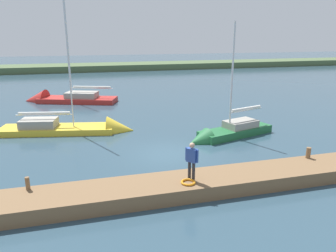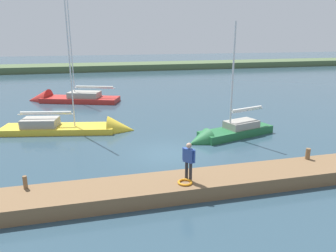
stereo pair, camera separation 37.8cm
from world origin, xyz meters
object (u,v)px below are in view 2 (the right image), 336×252
(life_ring_buoy, at_px, (185,182))
(person_on_dock, at_px, (189,159))
(sailboat_inner_slip, at_px, (79,130))
(sailboat_behind_pier, at_px, (65,100))
(mooring_post_near, at_px, (308,154))
(mooring_post_far, at_px, (25,182))
(sailboat_far_left, at_px, (227,135))

(life_ring_buoy, xyz_separation_m, person_on_dock, (-0.24, -0.27, 0.98))
(life_ring_buoy, relative_size, sailboat_inner_slip, 0.05)
(sailboat_behind_pier, bearing_deg, mooring_post_near, 141.24)
(mooring_post_near, height_order, life_ring_buoy, mooring_post_near)
(mooring_post_far, relative_size, sailboat_inner_slip, 0.05)
(sailboat_behind_pier, relative_size, person_on_dock, 6.61)
(sailboat_inner_slip, distance_m, sailboat_behind_pier, 12.03)
(sailboat_far_left, relative_size, person_on_dock, 4.85)
(mooring_post_near, bearing_deg, mooring_post_far, 0.00)
(sailboat_far_left, relative_size, sailboat_behind_pier, 0.73)
(mooring_post_far, distance_m, sailboat_far_left, 13.65)
(life_ring_buoy, distance_m, sailboat_inner_slip, 12.51)
(sailboat_far_left, height_order, person_on_dock, sailboat_far_left)
(life_ring_buoy, distance_m, sailboat_far_left, 9.24)
(life_ring_buoy, distance_m, sailboat_behind_pier, 24.35)
(mooring_post_far, bearing_deg, person_on_dock, 172.40)
(sailboat_inner_slip, bearing_deg, person_on_dock, -55.28)
(mooring_post_far, xyz_separation_m, life_ring_buoy, (-6.73, 1.20, -0.23))
(mooring_post_far, bearing_deg, sailboat_inner_slip, -101.10)
(sailboat_inner_slip, distance_m, sailboat_far_left, 10.84)
(mooring_post_far, xyz_separation_m, sailboat_inner_slip, (-2.04, -10.39, -0.81))
(sailboat_behind_pier, distance_m, person_on_dock, 24.20)
(mooring_post_far, relative_size, sailboat_far_left, 0.07)
(mooring_post_near, bearing_deg, person_on_dock, 7.71)
(mooring_post_near, distance_m, mooring_post_far, 13.83)
(mooring_post_near, height_order, person_on_dock, person_on_dock)
(person_on_dock, bearing_deg, mooring_post_near, 148.77)
(mooring_post_far, relative_size, life_ring_buoy, 0.86)
(sailboat_inner_slip, bearing_deg, mooring_post_near, -30.19)
(mooring_post_near, distance_m, sailboat_far_left, 6.59)
(sailboat_inner_slip, relative_size, sailboat_far_left, 1.42)
(sailboat_far_left, bearing_deg, sailboat_behind_pier, -70.32)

